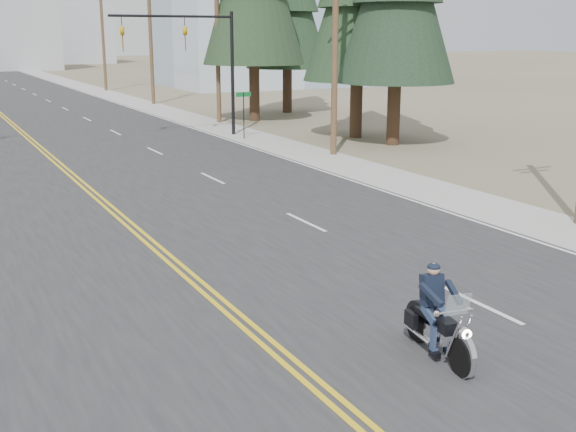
% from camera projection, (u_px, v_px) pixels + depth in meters
% --- Properties ---
extents(sidewalk_right, '(3.00, 200.00, 0.01)m').
position_uv_depth(sidewalk_right, '(97.00, 91.00, 75.51)').
color(sidewalk_right, '#A5A5A0').
rests_on(sidewalk_right, ground).
extents(traffic_mast_right, '(7.10, 0.26, 7.00)m').
position_uv_depth(traffic_mast_right, '(199.00, 49.00, 40.38)').
color(traffic_mast_right, black).
rests_on(traffic_mast_right, ground).
extents(street_sign, '(0.90, 0.06, 2.62)m').
position_uv_depth(street_sign, '(244.00, 107.00, 40.22)').
color(street_sign, black).
rests_on(street_sign, ground).
extents(utility_pole_b, '(2.20, 0.30, 11.50)m').
position_uv_depth(utility_pole_b, '(335.00, 29.00, 33.91)').
color(utility_pole_b, brown).
rests_on(utility_pole_b, ground).
extents(utility_pole_c, '(2.20, 0.30, 11.00)m').
position_uv_depth(utility_pole_c, '(217.00, 35.00, 46.92)').
color(utility_pole_c, brown).
rests_on(utility_pole_c, ground).
extents(utility_pole_d, '(2.20, 0.30, 11.50)m').
position_uv_depth(utility_pole_d, '(150.00, 31.00, 59.81)').
color(utility_pole_d, brown).
rests_on(utility_pole_d, ground).
extents(utility_pole_e, '(2.20, 0.30, 11.00)m').
position_uv_depth(utility_pole_e, '(103.00, 35.00, 74.55)').
color(utility_pole_e, brown).
rests_on(utility_pole_e, ground).
extents(haze_bldg_c, '(16.00, 12.00, 18.00)m').
position_uv_depth(haze_bldg_c, '(211.00, 15.00, 120.43)').
color(haze_bldg_c, '#B7BCC6').
rests_on(haze_bldg_c, ground).
extents(haze_bldg_e, '(14.00, 14.00, 12.00)m').
position_uv_depth(haze_bldg_e, '(73.00, 33.00, 149.08)').
color(haze_bldg_e, '#B7BCC6').
rests_on(haze_bldg_e, ground).
extents(motorcyclist, '(1.26, 2.31, 1.71)m').
position_uv_depth(motorcyclist, '(440.00, 313.00, 12.95)').
color(motorcyclist, black).
rests_on(motorcyclist, ground).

